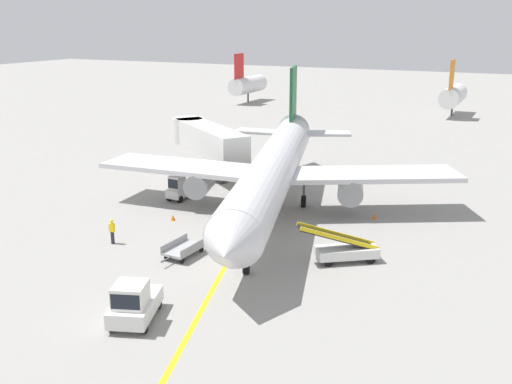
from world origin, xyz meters
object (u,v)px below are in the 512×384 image
airliner (274,169)px  safety_cone_nose_left (173,218)px  baggage_tug_near_wing (179,189)px  jet_bridge (204,138)px  ground_crew_marshaller (112,231)px  safety_cone_nose_right (375,216)px  pushback_tug (134,303)px  baggage_cart_loaded (184,249)px  belt_loader_forward_hold (345,249)px

airliner → safety_cone_nose_left: (-5.87, -5.27, -3.20)m
baggage_tug_near_wing → safety_cone_nose_left: baggage_tug_near_wing is taller
jet_bridge → ground_crew_marshaller: bearing=-78.4°
jet_bridge → safety_cone_nose_right: (18.32, -6.21, -3.32)m
airliner → pushback_tug: (0.95, -19.09, -2.42)m
ground_crew_marshaller → safety_cone_nose_left: (0.98, 5.76, -0.69)m
jet_bridge → safety_cone_nose_right: bearing=-18.7°
baggage_tug_near_wing → safety_cone_nose_right: bearing=7.7°
jet_bridge → baggage_cart_loaded: size_ratio=3.08×
safety_cone_nose_left → safety_cone_nose_right: same height
jet_bridge → ground_crew_marshaller: 19.37m
belt_loader_forward_hold → ground_crew_marshaller: (-14.86, -3.80, 0.13)m
baggage_tug_near_wing → airliner: bearing=4.0°
safety_cone_nose_right → jet_bridge: bearing=161.3°
airliner → jet_bridge: 13.24m
baggage_tug_near_wing → jet_bridge: bearing=106.1°
baggage_cart_loaded → safety_cone_nose_left: (-4.46, 5.53, -0.25)m
ground_crew_marshaller → safety_cone_nose_right: (14.46, 12.59, -0.69)m
safety_cone_nose_left → safety_cone_nose_right: (13.47, 6.84, 0.00)m
pushback_tug → baggage_cart_loaded: 8.64m
baggage_tug_near_wing → safety_cone_nose_right: size_ratio=5.62×
baggage_cart_loaded → ground_crew_marshaller: size_ratio=2.23×
pushback_tug → baggage_tug_near_wing: pushback_tug is taller
safety_cone_nose_left → ground_crew_marshaller: bearing=-99.7°
baggage_tug_near_wing → safety_cone_nose_left: (2.43, -4.68, -0.71)m
baggage_cart_loaded → belt_loader_forward_hold: bearing=20.7°
baggage_tug_near_wing → ground_crew_marshaller: 10.54m
jet_bridge → baggage_cart_loaded: bearing=-63.4°
safety_cone_nose_left → safety_cone_nose_right: 15.11m
pushback_tug → airliner: bearing=92.9°
belt_loader_forward_hold → ground_crew_marshaller: belt_loader_forward_hold is taller
belt_loader_forward_hold → safety_cone_nose_left: bearing=172.0°
jet_bridge → airliner: bearing=-36.0°
airliner → ground_crew_marshaller: (-6.86, -11.03, -2.51)m
airliner → pushback_tug: 19.26m
ground_crew_marshaller → safety_cone_nose_right: 19.18m
safety_cone_nose_left → airliner: bearing=41.9°
pushback_tug → belt_loader_forward_hold: 13.80m
pushback_tug → ground_crew_marshaller: bearing=134.1°
safety_cone_nose_right → safety_cone_nose_left: bearing=-153.1°
baggage_cart_loaded → ground_crew_marshaller: (-5.44, -0.23, 0.44)m
safety_cone_nose_left → belt_loader_forward_hold: bearing=-8.0°
jet_bridge → belt_loader_forward_hold: size_ratio=2.43×
airliner → baggage_tug_near_wing: size_ratio=14.02×
pushback_tug → safety_cone_nose_right: bearing=72.2°
jet_bridge → safety_cone_nose_right: 19.62m
airliner → baggage_tug_near_wing: bearing=-176.0°
pushback_tug → belt_loader_forward_hold: belt_loader_forward_hold is taller
pushback_tug → belt_loader_forward_hold: bearing=59.3°
jet_bridge → baggage_tug_near_wing: 9.08m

